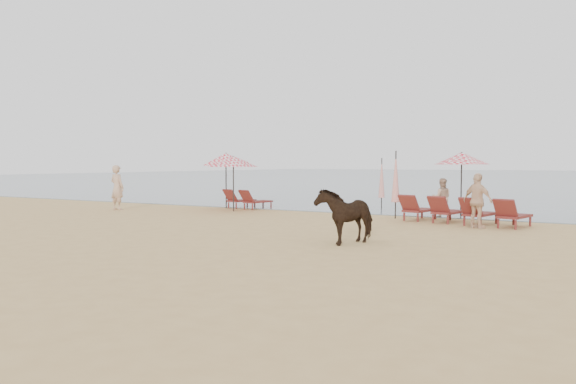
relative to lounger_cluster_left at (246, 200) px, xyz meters
name	(u,v)px	position (x,y,z in m)	size (l,w,h in m)	color
ground	(188,245)	(4.97, -9.96, -0.41)	(120.00, 120.00, 0.00)	tan
sea	(538,176)	(4.97, 70.04, -0.41)	(160.00, 140.00, 0.06)	#51606B
lounger_cluster_left	(246,200)	(0.00, 0.00, 0.00)	(1.93, 1.88, 0.59)	maroon
lounger_cluster_right	(461,211)	(9.75, -1.65, 0.03)	(4.28, 2.55, 0.64)	maroon
umbrella_open_left_a	(233,162)	(0.30, -1.41, 1.69)	(2.05, 2.05, 2.33)	black
umbrella_open_left_b	(226,158)	(-0.97, -0.18, 1.83)	(2.03, 2.07, 2.59)	black
umbrella_open_right	(462,159)	(9.19, 0.78, 1.80)	(2.01, 2.01, 2.45)	black
umbrella_closed_left	(382,178)	(5.55, 2.13, 0.98)	(0.27, 0.27, 2.25)	black
umbrella_closed_right	(396,177)	(7.23, -0.96, 1.12)	(0.30, 0.30, 2.49)	black
cow	(346,215)	(8.18, -7.60, 0.30)	(0.76, 1.68, 1.42)	black
beachgoer_left	(117,188)	(-4.51, -3.31, 0.56)	(0.71, 0.47, 1.95)	tan
beachgoer_right_a	(442,198)	(8.59, 0.33, 0.33)	(0.71, 0.56, 1.47)	tan
beachgoer_right_b	(478,201)	(10.47, -2.68, 0.46)	(1.01, 0.42, 1.73)	#DAAD88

